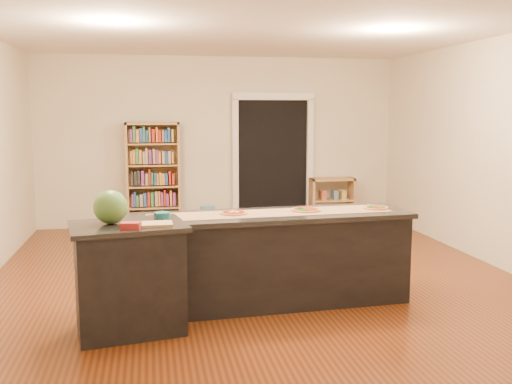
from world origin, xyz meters
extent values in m
cube|color=beige|center=(0.00, 0.00, 1.40)|extent=(6.00, 7.00, 2.80)
cube|color=#5E2B10|center=(0.00, 0.00, 0.00)|extent=(6.00, 7.00, 0.01)
cube|color=white|center=(0.00, 0.00, 2.80)|extent=(6.00, 7.00, 0.01)
cube|color=black|center=(0.90, 3.48, 1.05)|extent=(1.20, 0.02, 2.10)
cube|color=silver|center=(0.25, 3.44, 1.05)|extent=(0.10, 0.08, 2.10)
cube|color=silver|center=(1.55, 3.44, 1.05)|extent=(0.10, 0.08, 2.10)
cube|color=silver|center=(0.90, 3.44, 2.15)|extent=(1.40, 0.08, 0.12)
cube|color=black|center=(-0.01, -0.67, 0.43)|extent=(2.68, 0.67, 0.86)
cube|color=black|center=(-0.01, -0.67, 0.89)|extent=(2.76, 0.75, 0.05)
cube|color=black|center=(-1.37, -1.16, 0.45)|extent=(0.88, 0.62, 0.91)
cube|color=black|center=(-1.37, -1.16, 0.93)|extent=(0.96, 0.70, 0.04)
cube|color=tan|center=(-1.12, 3.30, 0.86)|extent=(0.86, 0.31, 1.73)
cube|color=tan|center=(1.90, 3.29, 0.38)|extent=(0.77, 0.33, 0.77)
cylinder|color=#4E96AF|center=(-0.25, 3.18, 0.18)|extent=(0.24, 0.24, 0.36)
cube|color=#9A744F|center=(-0.01, -0.66, 0.91)|extent=(2.42, 0.56, 0.00)
sphere|color=#144214|center=(-1.51, -1.11, 1.09)|extent=(0.29, 0.29, 0.29)
cube|color=tan|center=(-1.15, -1.26, 0.96)|extent=(0.32, 0.21, 0.02)
cube|color=maroon|center=(-1.33, -1.37, 0.98)|extent=(0.18, 0.14, 0.06)
cylinder|color=#195966|center=(-1.07, -0.94, 0.98)|extent=(0.15, 0.15, 0.05)
cylinder|color=#B18344|center=(-1.11, -0.72, 0.92)|extent=(0.26, 0.26, 0.02)
cylinder|color=#A5190C|center=(-1.11, -0.72, 0.93)|extent=(0.22, 0.22, 0.00)
cylinder|color=#B18344|center=(-0.38, -0.65, 0.92)|extent=(0.27, 0.27, 0.02)
cylinder|color=#A5190C|center=(-0.38, -0.65, 0.93)|extent=(0.22, 0.22, 0.00)
cylinder|color=#B18344|center=(0.36, -0.61, 0.92)|extent=(0.31, 0.31, 0.02)
cylinder|color=#A5190C|center=(0.36, -0.61, 0.93)|extent=(0.26, 0.26, 0.00)
cylinder|color=#B18344|center=(1.09, -0.62, 0.92)|extent=(0.27, 0.27, 0.02)
cylinder|color=#A5190C|center=(1.09, -0.62, 0.93)|extent=(0.22, 0.22, 0.00)
camera|label=1|loc=(-1.16, -6.04, 1.90)|focal=40.00mm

